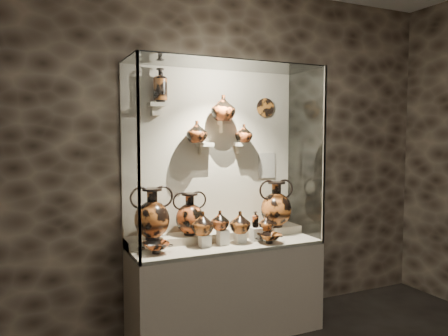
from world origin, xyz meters
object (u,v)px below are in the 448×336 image
(jug_b, at_px, (220,220))
(amphora_left, at_px, (152,214))
(kylix_left, at_px, (156,247))
(kylix_right, at_px, (269,237))
(amphora_mid, at_px, (190,214))
(lekythos_small, at_px, (255,218))
(jug_c, at_px, (240,222))
(ovoid_vase_a, at_px, (197,132))
(lekythos_tall, at_px, (160,83))
(ovoid_vase_b, at_px, (223,108))
(jug_a, at_px, (203,223))
(ovoid_vase_c, at_px, (244,133))
(amphora_right, at_px, (276,204))
(jug_e, at_px, (266,223))

(jug_b, bearing_deg, amphora_left, 165.59)
(amphora_left, bearing_deg, kylix_left, -106.35)
(amphora_left, xyz_separation_m, kylix_right, (0.98, -0.29, -0.24))
(kylix_right, bearing_deg, amphora_mid, 143.89)
(lekythos_small, bearing_deg, amphora_mid, 143.23)
(jug_c, height_order, ovoid_vase_a, ovoid_vase_a)
(jug_b, xyz_separation_m, jug_c, (0.18, -0.03, -0.03))
(lekythos_tall, relative_size, ovoid_vase_b, 1.42)
(jug_a, bearing_deg, ovoid_vase_c, 23.07)
(kylix_left, bearing_deg, lekythos_tall, 85.98)
(jug_a, distance_m, ovoid_vase_c, 0.96)
(jug_b, relative_size, jug_c, 0.87)
(amphora_right, relative_size, ovoid_vase_c, 2.59)
(amphora_mid, distance_m, ovoid_vase_b, 1.01)
(jug_e, height_order, ovoid_vase_c, ovoid_vase_c)
(jug_e, bearing_deg, ovoid_vase_c, 115.02)
(jug_a, xyz_separation_m, ovoid_vase_a, (0.04, 0.23, 0.78))
(jug_e, distance_m, kylix_right, 0.18)
(jug_a, xyz_separation_m, lekythos_tall, (-0.28, 0.26, 1.20))
(amphora_right, bearing_deg, jug_c, 179.34)
(lekythos_small, bearing_deg, amphora_right, 5.71)
(lekythos_small, bearing_deg, jug_b, 160.34)
(jug_e, distance_m, lekythos_small, 0.13)
(jug_a, bearing_deg, kylix_left, -175.01)
(jug_a, distance_m, jug_b, 0.16)
(kylix_left, bearing_deg, lekythos_small, 23.71)
(amphora_right, xyz_separation_m, ovoid_vase_a, (-0.78, 0.08, 0.69))
(amphora_mid, bearing_deg, ovoid_vase_c, 2.18)
(lekythos_small, bearing_deg, ovoid_vase_c, 69.04)
(lekythos_tall, distance_m, ovoid_vase_b, 0.61)
(lekythos_tall, bearing_deg, ovoid_vase_c, -6.99)
(jug_e, bearing_deg, lekythos_small, -179.36)
(lekythos_tall, bearing_deg, jug_e, -21.62)
(kylix_left, height_order, ovoid_vase_c, ovoid_vase_c)
(jug_e, relative_size, kylix_right, 0.56)
(jug_b, xyz_separation_m, ovoid_vase_a, (-0.12, 0.23, 0.77))
(lekythos_small, height_order, ovoid_vase_a, ovoid_vase_a)
(jug_e, height_order, kylix_left, jug_e)
(kylix_left, distance_m, ovoid_vase_c, 1.35)
(kylix_right, xyz_separation_m, ovoid_vase_a, (-0.54, 0.37, 0.93))
(jug_b, height_order, jug_c, jug_b)
(jug_e, relative_size, lekythos_tall, 0.45)
(amphora_left, distance_m, lekythos_small, 0.93)
(jug_b, xyz_separation_m, ovoid_vase_c, (0.36, 0.24, 0.76))
(amphora_mid, xyz_separation_m, jug_e, (0.68, -0.17, -0.10))
(jug_c, bearing_deg, lekythos_small, 6.22)
(amphora_left, distance_m, kylix_right, 1.05)
(amphora_left, relative_size, jug_e, 3.00)
(amphora_right, xyz_separation_m, jug_c, (-0.48, -0.18, -0.11))
(jug_b, bearing_deg, amphora_mid, 141.37)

